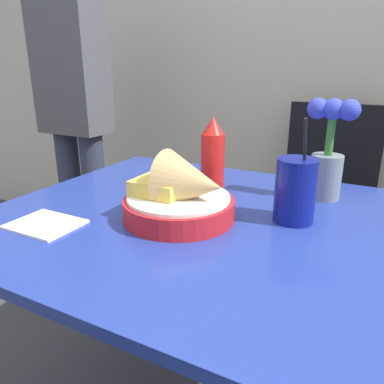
# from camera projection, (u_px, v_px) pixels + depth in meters

# --- Properties ---
(wall_window) EXTENTS (7.00, 0.06, 2.60)m
(wall_window) POSITION_uv_depth(u_px,v_px,m) (315.00, 13.00, 1.69)
(wall_window) COLOR #B7B2A3
(wall_window) RESTS_ON ground_plane
(dining_table) EXTENTS (1.01, 0.88, 0.73)m
(dining_table) POSITION_uv_depth(u_px,v_px,m) (201.00, 252.00, 0.95)
(dining_table) COLOR #233893
(dining_table) RESTS_ON ground_plane
(chair_far_window) EXTENTS (0.40, 0.40, 0.92)m
(chair_far_window) POSITION_uv_depth(u_px,v_px,m) (325.00, 193.00, 1.66)
(chair_far_window) COLOR black
(chair_far_window) RESTS_ON ground_plane
(food_basket) EXTENTS (0.26, 0.26, 0.17)m
(food_basket) POSITION_uv_depth(u_px,v_px,m) (182.00, 197.00, 0.87)
(food_basket) COLOR red
(food_basket) RESTS_ON dining_table
(ketchup_bottle) EXTENTS (0.07, 0.07, 0.21)m
(ketchup_bottle) POSITION_uv_depth(u_px,v_px,m) (213.00, 154.00, 1.10)
(ketchup_bottle) COLOR red
(ketchup_bottle) RESTS_ON dining_table
(drink_cup) EXTENTS (0.09, 0.09, 0.25)m
(drink_cup) POSITION_uv_depth(u_px,v_px,m) (295.00, 193.00, 0.86)
(drink_cup) COLOR navy
(drink_cup) RESTS_ON dining_table
(flower_vase) EXTENTS (0.13, 0.08, 0.27)m
(flower_vase) POSITION_uv_depth(u_px,v_px,m) (328.00, 152.00, 0.99)
(flower_vase) COLOR gray
(flower_vase) RESTS_ON dining_table
(napkin) EXTENTS (0.15, 0.12, 0.01)m
(napkin) POSITION_uv_depth(u_px,v_px,m) (45.00, 224.00, 0.85)
(napkin) COLOR white
(napkin) RESTS_ON dining_table
(person_standing) EXTENTS (0.32, 0.18, 1.60)m
(person_standing) POSITION_uv_depth(u_px,v_px,m) (74.00, 101.00, 1.72)
(person_standing) COLOR #2D3347
(person_standing) RESTS_ON ground_plane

